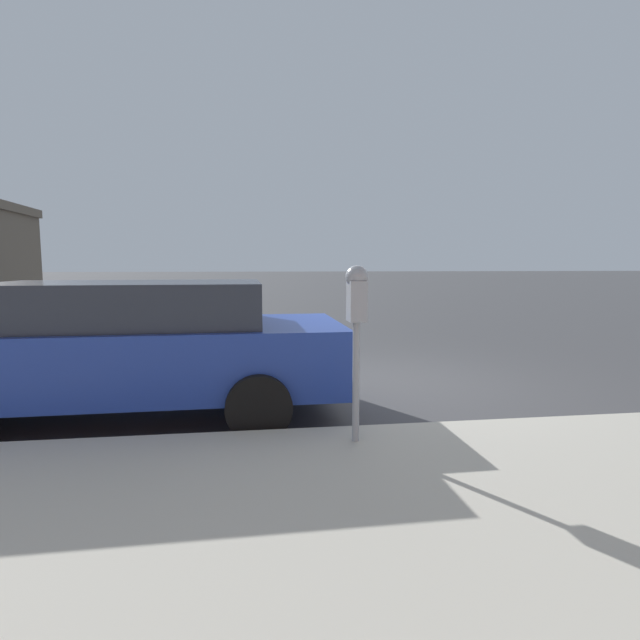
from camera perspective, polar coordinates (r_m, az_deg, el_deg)
ground_plane at (r=7.11m, az=7.17°, el=-7.29°), size 220.00×220.00×0.00m
parking_meter at (r=4.18m, az=4.20°, el=1.38°), size 0.21×0.19×1.50m
car_blue at (r=5.83m, az=-22.17°, el=-2.78°), size 2.12×4.97×1.49m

